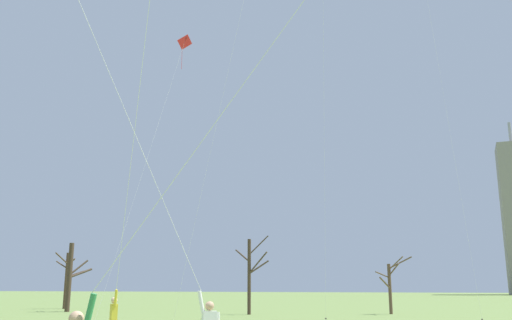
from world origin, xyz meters
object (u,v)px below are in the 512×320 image
at_px(distant_kite_low_near_trees_red, 179,60).
at_px(bare_tree_far_right_edge, 390,284).
at_px(bare_tree_leftmost, 71,275).
at_px(bare_tree_left_of_center, 250,273).
at_px(kite_flyer_foreground_left_orange, 170,235).
at_px(bare_tree_center, 67,278).
at_px(kite_flyer_foreground_right_purple, 127,196).
at_px(kite_flyer_midfield_right_blue, 254,98).

bearing_deg(distant_kite_low_near_trees_red, bare_tree_far_right_edge, 48.00).
relative_size(bare_tree_leftmost, bare_tree_left_of_center, 0.96).
bearing_deg(bare_tree_left_of_center, kite_flyer_foreground_left_orange, -72.50).
relative_size(distant_kite_low_near_trees_red, bare_tree_leftmost, 3.41).
bearing_deg(bare_tree_center, distant_kite_low_near_trees_red, -34.40).
distance_m(distant_kite_low_near_trees_red, bare_tree_center, 25.87).
bearing_deg(bare_tree_left_of_center, distant_kite_low_near_trees_red, -102.12).
bearing_deg(bare_tree_left_of_center, bare_tree_center, 168.97).
distance_m(bare_tree_center, bare_tree_far_right_edge, 29.35).
bearing_deg(bare_tree_center, kite_flyer_foreground_left_orange, -47.37).
xyz_separation_m(kite_flyer_foreground_right_purple, bare_tree_far_right_edge, (4.00, 28.63, -2.48)).
relative_size(bare_tree_left_of_center, bare_tree_far_right_edge, 1.37).
bearing_deg(kite_flyer_midfield_right_blue, kite_flyer_foreground_right_purple, 135.00).
xyz_separation_m(distant_kite_low_near_trees_red, bare_tree_center, (-17.96, 12.30, -13.98)).
bearing_deg(bare_tree_far_right_edge, kite_flyer_foreground_right_purple, -97.96).
bearing_deg(bare_tree_center, kite_flyer_midfield_right_blue, -47.51).
bearing_deg(bare_tree_far_right_edge, bare_tree_center, -179.33).
distance_m(bare_tree_leftmost, bare_tree_far_right_edge, 25.48).
bearing_deg(kite_flyer_midfield_right_blue, bare_tree_center, 132.49).
xyz_separation_m(kite_flyer_foreground_right_purple, bare_tree_left_of_center, (-5.56, 24.43, -1.68)).
bearing_deg(bare_tree_leftmost, kite_flyer_foreground_left_orange, -47.22).
height_order(distant_kite_low_near_trees_red, bare_tree_far_right_edge, distant_kite_low_near_trees_red).
xyz_separation_m(kite_flyer_foreground_left_orange, bare_tree_far_right_edge, (1.11, 31.00, -1.01)).
bearing_deg(bare_tree_left_of_center, bare_tree_far_right_edge, 23.69).
bearing_deg(kite_flyer_foreground_right_purple, bare_tree_far_right_edge, 82.04).
bearing_deg(distant_kite_low_near_trees_red, kite_flyer_midfield_right_blue, -58.13).
bearing_deg(bare_tree_left_of_center, bare_tree_leftmost, -175.99).
distance_m(bare_tree_leftmost, bare_tree_left_of_center, 15.39).
relative_size(kite_flyer_midfield_right_blue, bare_tree_leftmost, 2.89).
height_order(bare_tree_leftmost, bare_tree_far_right_edge, bare_tree_leftmost).
height_order(kite_flyer_foreground_left_orange, bare_tree_far_right_edge, kite_flyer_foreground_left_orange).
height_order(distant_kite_low_near_trees_red, bare_tree_leftmost, distant_kite_low_near_trees_red).
distance_m(kite_flyer_foreground_left_orange, bare_tree_far_right_edge, 31.04).
bearing_deg(kite_flyer_foreground_left_orange, bare_tree_leftmost, 132.78).
relative_size(kite_flyer_midfield_right_blue, bare_tree_left_of_center, 2.77).
bearing_deg(bare_tree_leftmost, kite_flyer_foreground_right_purple, -48.15).
bearing_deg(bare_tree_far_right_edge, bare_tree_leftmost, -168.05).
bearing_deg(distant_kite_low_near_trees_red, bare_tree_center, 145.60).
bearing_deg(bare_tree_center, bare_tree_leftmost, -48.13).
bearing_deg(distant_kite_low_near_trees_red, kite_flyer_foreground_right_purple, -65.23).
bearing_deg(bare_tree_leftmost, bare_tree_center, 131.87).
xyz_separation_m(distant_kite_low_near_trees_red, bare_tree_far_right_edge, (11.38, 12.64, -14.51)).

